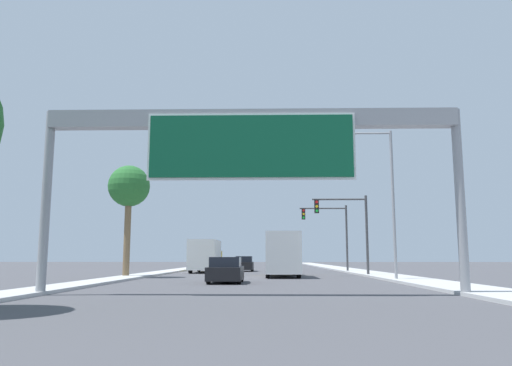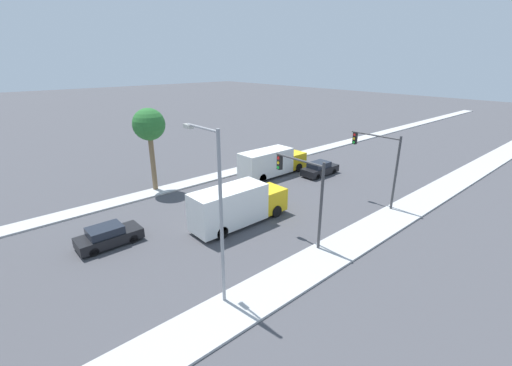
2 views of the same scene
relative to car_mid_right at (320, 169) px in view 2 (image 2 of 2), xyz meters
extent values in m
cube|color=#B5B5B5|center=(11.25, 9.03, -0.65)|extent=(3.00, 120.00, 0.15)
cube|color=#B5B5B5|center=(-7.25, 9.03, -0.65)|extent=(2.00, 120.00, 0.15)
cube|color=black|center=(0.00, 0.06, -0.16)|extent=(1.88, 4.68, 0.78)
cube|color=#1E232D|center=(0.00, -0.18, 0.53)|extent=(1.66, 2.44, 0.59)
cylinder|color=black|center=(-0.83, 1.51, -0.41)|extent=(0.22, 0.64, 0.64)
cylinder|color=black|center=(0.83, 1.51, -0.41)|extent=(0.22, 0.64, 0.64)
cylinder|color=black|center=(-0.83, -1.39, -0.41)|extent=(0.22, 0.64, 0.64)
cylinder|color=black|center=(0.83, -1.39, -0.41)|extent=(0.22, 0.64, 0.64)
cube|color=black|center=(0.00, -23.54, -0.18)|extent=(1.90, 4.37, 0.73)
cube|color=#1E232D|center=(0.00, -23.75, 0.46)|extent=(1.67, 2.27, 0.56)
cylinder|color=black|center=(-0.84, -22.18, -0.41)|extent=(0.22, 0.64, 0.64)
cylinder|color=black|center=(0.84, -22.18, -0.41)|extent=(0.22, 0.64, 0.64)
cylinder|color=black|center=(-0.84, -24.89, -0.41)|extent=(0.22, 0.64, 0.64)
cylinder|color=black|center=(0.84, -24.89, -0.41)|extent=(0.22, 0.64, 0.64)
cube|color=yellow|center=(-3.50, -0.78, 0.46)|extent=(2.30, 2.42, 1.77)
cube|color=silver|center=(-3.50, -5.11, 0.95)|extent=(2.50, 6.23, 2.75)
cylinder|color=black|center=(-4.61, -0.90, -0.23)|extent=(0.28, 1.00, 1.00)
cylinder|color=black|center=(-2.39, -0.90, -0.23)|extent=(0.28, 1.00, 1.00)
cylinder|color=black|center=(-4.61, -6.67, -0.23)|extent=(0.28, 1.00, 1.00)
cylinder|color=black|center=(-2.39, -6.67, -0.23)|extent=(0.28, 1.00, 1.00)
cube|color=yellow|center=(3.50, -11.33, 0.52)|extent=(2.26, 2.36, 1.90)
cube|color=silver|center=(3.50, -15.55, 1.04)|extent=(2.46, 6.07, 2.94)
cylinder|color=black|center=(2.41, -11.45, -0.23)|extent=(0.28, 1.00, 1.00)
cylinder|color=black|center=(4.59, -11.45, -0.23)|extent=(0.28, 1.00, 1.00)
cylinder|color=black|center=(2.41, -17.07, -0.23)|extent=(0.28, 1.00, 1.00)
cylinder|color=black|center=(4.59, -17.07, -0.23)|extent=(0.28, 1.00, 1.00)
cylinder|color=#3D3D3F|center=(10.25, -12.97, 2.43)|extent=(0.20, 0.20, 6.32)
cylinder|color=#3D3D3F|center=(8.12, -12.97, 5.29)|extent=(4.26, 0.14, 0.14)
cube|color=black|center=(6.33, -12.97, 4.71)|extent=(0.35, 0.28, 1.05)
cylinder|color=red|center=(6.33, -13.13, 5.06)|extent=(0.22, 0.04, 0.22)
cylinder|color=yellow|center=(6.33, -13.13, 4.71)|extent=(0.22, 0.04, 0.22)
cylinder|color=green|center=(6.33, -13.13, 4.36)|extent=(0.22, 0.04, 0.22)
cylinder|color=#3D3D3F|center=(10.25, -2.97, 2.55)|extent=(0.20, 0.20, 6.56)
cylinder|color=#3D3D3F|center=(7.95, -2.97, 5.54)|extent=(4.61, 0.14, 0.14)
cube|color=black|center=(6.01, -2.97, 4.96)|extent=(0.35, 0.28, 1.05)
cylinder|color=red|center=(6.01, -3.13, 5.31)|extent=(0.22, 0.04, 0.22)
cylinder|color=yellow|center=(6.01, -3.13, 4.96)|extent=(0.22, 0.04, 0.22)
cylinder|color=green|center=(6.01, -3.13, 4.61)|extent=(0.22, 0.04, 0.22)
cylinder|color=brown|center=(-7.84, -16.23, 2.61)|extent=(0.47, 0.47, 6.68)
sphere|color=#286B2D|center=(-7.84, -16.23, 5.95)|extent=(3.05, 3.05, 3.05)
cylinder|color=gray|center=(10.35, -21.10, 4.03)|extent=(0.18, 0.18, 9.51)
cylinder|color=gray|center=(9.06, -21.10, 8.63)|extent=(2.58, 0.12, 0.12)
cube|color=#B2B2A8|center=(7.77, -21.10, 8.53)|extent=(0.60, 0.28, 0.20)
camera|label=1|loc=(2.36, -52.55, 0.74)|focal=35.00mm
camera|label=2|loc=(22.95, -29.93, 11.73)|focal=24.00mm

